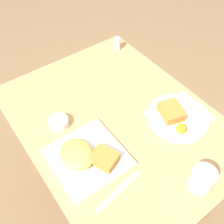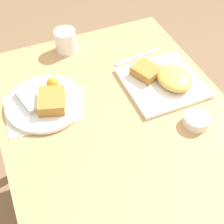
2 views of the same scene
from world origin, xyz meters
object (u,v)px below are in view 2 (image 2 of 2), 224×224
plate_oval_far (46,101)px  sauce_ramekin (197,120)px  plate_square_near (164,79)px  coffee_mug (66,41)px  butter_knife (138,57)px

plate_oval_far → sauce_ramekin: 0.50m
plate_oval_far → plate_square_near: bearing=-98.8°
plate_square_near → coffee_mug: size_ratio=2.91×
plate_oval_far → butter_knife: (0.11, -0.40, -0.02)m
plate_oval_far → butter_knife: 0.41m
plate_oval_far → coffee_mug: (0.26, -0.15, 0.03)m
plate_oval_far → coffee_mug: 0.30m
plate_square_near → sauce_ramekin: (-0.21, -0.00, -0.00)m
sauce_ramekin → coffee_mug: 0.59m
butter_knife → coffee_mug: coffee_mug is taller
plate_oval_far → sauce_ramekin: plate_oval_far is taller
plate_square_near → plate_oval_far: bearing=81.2°
plate_square_near → plate_oval_far: plate_square_near is taller
coffee_mug → plate_oval_far: bearing=149.4°
plate_square_near → sauce_ramekin: plate_square_near is taller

